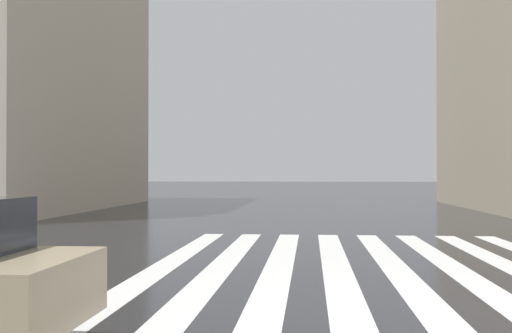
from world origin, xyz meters
name	(u,v)px	position (x,y,z in m)	size (l,w,h in m)	color
zebra_crossing	(370,275)	(4.00, 0.58, 0.00)	(13.00, 7.50, 0.01)	silver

